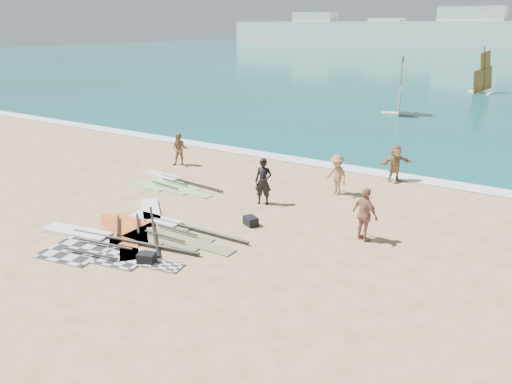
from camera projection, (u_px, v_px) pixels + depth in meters
The scene contains 16 objects.
ground at pixel (177, 249), 16.77m from camera, with size 300.00×300.00×0.00m, color tan.
surf_line at pixel (332, 166), 26.56m from camera, with size 300.00×1.20×0.04m, color white.
far_town at pixel (485, 34), 142.73m from camera, with size 160.00×8.00×12.00m.
rig_grey at pixel (96, 244), 17.07m from camera, with size 6.43×3.06×0.20m.
rig_green at pixel (170, 182), 23.72m from camera, with size 5.08×2.23×0.20m.
rig_orange at pixel (169, 229), 18.25m from camera, with size 5.39×2.12×0.20m.
rig_red at pixel (140, 221), 18.99m from camera, with size 4.70×4.98×0.20m.
gear_bag_near at pixel (147, 258), 15.73m from camera, with size 0.54×0.39×0.34m, color black.
gear_bag_far at pixel (251, 221), 18.72m from camera, with size 0.56×0.39×0.34m, color black.
person_wetsuit at pixel (263, 182), 20.67m from camera, with size 0.72×0.47×1.97m, color black.
beachgoer_left at pixel (180, 149), 26.45m from camera, with size 0.85×0.66×1.75m, color #956A4C.
beachgoer_mid at pixel (337, 175), 21.92m from camera, with size 1.16×0.67×1.80m, color #98714A.
beachgoer_back at pixel (365, 215), 17.16m from camera, with size 1.13×0.47×1.92m, color #9E6654.
beachgoer_right at pixel (395, 163), 23.76m from camera, with size 1.65×0.53×1.78m, color #9C7648.
windsurfer_left at pixel (399, 98), 41.17m from camera, with size 2.74×3.04×4.82m.
windsurfer_centre at pixel (483, 80), 54.26m from camera, with size 2.80×3.02×5.00m.
Camera 1 is at (10.53, -11.39, 7.18)m, focal length 35.00 mm.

